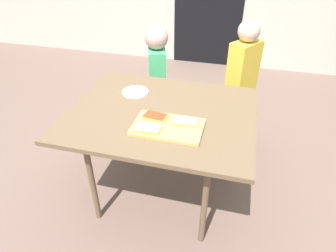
# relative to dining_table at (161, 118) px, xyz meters

# --- Properties ---
(ground_plane) EXTENTS (16.00, 16.00, 0.00)m
(ground_plane) POSITION_rel_dining_table_xyz_m (0.00, 0.00, -0.64)
(ground_plane) COLOR brown
(dining_table) EXTENTS (1.15, 0.93, 0.69)m
(dining_table) POSITION_rel_dining_table_xyz_m (0.00, 0.00, 0.00)
(dining_table) COLOR brown
(dining_table) RESTS_ON ground
(cutting_board) EXTENTS (0.40, 0.25, 0.02)m
(cutting_board) POSITION_rel_dining_table_xyz_m (0.09, -0.17, 0.06)
(cutting_board) COLOR tan
(cutting_board) RESTS_ON dining_table
(pizza_slice_far_right) EXTENTS (0.15, 0.10, 0.02)m
(pizza_slice_far_right) POSITION_rel_dining_table_xyz_m (0.18, -0.11, 0.08)
(pizza_slice_far_right) COLOR #E8AC50
(pizza_slice_far_right) RESTS_ON cutting_board
(pizza_slice_near_left) EXTENTS (0.15, 0.10, 0.02)m
(pizza_slice_near_left) POSITION_rel_dining_table_xyz_m (-0.01, -0.23, 0.08)
(pizza_slice_near_left) COLOR #E8AC50
(pizza_slice_near_left) RESTS_ON cutting_board
(pizza_slice_far_left) EXTENTS (0.15, 0.10, 0.02)m
(pizza_slice_far_left) POSITION_rel_dining_table_xyz_m (-0.01, -0.11, 0.08)
(pizza_slice_far_left) COLOR #E8AC50
(pizza_slice_far_left) RESTS_ON cutting_board
(plate_white_left) EXTENTS (0.18, 0.18, 0.01)m
(plate_white_left) POSITION_rel_dining_table_xyz_m (-0.24, 0.19, 0.05)
(plate_white_left) COLOR white
(plate_white_left) RESTS_ON dining_table
(child_left) EXTENTS (0.21, 0.27, 0.99)m
(child_left) POSITION_rel_dining_table_xyz_m (-0.25, 0.75, -0.06)
(child_left) COLOR #4B483D
(child_left) RESTS_ON ground
(child_right) EXTENTS (0.25, 0.28, 1.10)m
(child_right) POSITION_rel_dining_table_xyz_m (0.46, 0.70, -0.01)
(child_right) COLOR navy
(child_right) RESTS_ON ground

